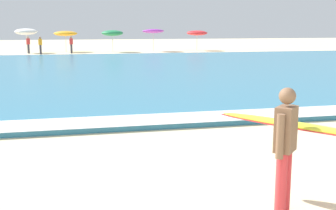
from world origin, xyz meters
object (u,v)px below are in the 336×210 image
object	(u,v)px
beach_umbrella_2	(66,34)
beachgoer_near_row_right	(28,44)
surfer_with_board	(291,136)
beachgoer_near_row_left	(40,45)
beach_umbrella_5	(197,33)
beach_umbrella_4	(153,31)
beach_umbrella_3	(112,33)
beach_umbrella_1	(26,32)
beachgoer_near_row_mid	(71,44)

from	to	relation	value
beach_umbrella_2	beachgoer_near_row_right	distance (m)	4.06
surfer_with_board	beachgoer_near_row_left	xyz separation A→B (m)	(-5.12, 35.72, -0.18)
beachgoer_near_row_right	beachgoer_near_row_left	bearing A→B (deg)	-51.70
beach_umbrella_5	beach_umbrella_4	bearing A→B (deg)	-175.32
beach_umbrella_2	beach_umbrella_3	xyz separation A→B (m)	(4.47, -1.24, 0.04)
beach_umbrella_1	beach_umbrella_3	xyz separation A→B (m)	(8.10, -0.40, -0.15)
beach_umbrella_4	beach_umbrella_1	bearing A→B (deg)	178.70
beachgoer_near_row_right	beach_umbrella_3	bearing A→B (deg)	5.68
beach_umbrella_4	beachgoer_near_row_mid	bearing A→B (deg)	-168.40
beach_umbrella_4	beachgoer_near_row_right	xyz separation A→B (m)	(-11.96, -0.90, -1.16)
beach_umbrella_1	beachgoer_near_row_mid	distance (m)	4.69
beachgoer_near_row_left	beach_umbrella_5	bearing A→B (deg)	9.98
beach_umbrella_5	beachgoer_near_row_mid	size ratio (longest dim) A/B	1.37
beach_umbrella_4	beachgoer_near_row_right	distance (m)	12.05
beach_umbrella_2	surfer_with_board	bearing A→B (deg)	-85.81
surfer_with_board	beachgoer_near_row_mid	xyz separation A→B (m)	(-2.39, 36.40, -0.18)
beach_umbrella_1	beachgoer_near_row_left	bearing A→B (deg)	-62.14
surfer_with_board	beach_umbrella_4	distance (m)	38.50
beach_umbrella_5	surfer_with_board	bearing A→B (deg)	-105.13
beachgoer_near_row_mid	beach_umbrella_2	bearing A→B (deg)	99.73
beachgoer_near_row_left	beachgoer_near_row_right	distance (m)	1.84
beach_umbrella_4	beachgoer_near_row_left	xyz separation A→B (m)	(-10.81, -2.35, -1.16)
beachgoer_near_row_left	beach_umbrella_2	bearing A→B (deg)	57.00
beach_umbrella_4	beachgoer_near_row_mid	xyz separation A→B (m)	(-8.09, -1.66, -1.16)
beach_umbrella_4	beach_umbrella_5	world-z (taller)	beach_umbrella_4
beach_umbrella_2	beachgoer_near_row_right	world-z (taller)	beach_umbrella_2
beach_umbrella_5	beachgoer_near_row_left	world-z (taller)	beach_umbrella_5
beach_umbrella_3	beach_umbrella_2	bearing A→B (deg)	164.51
surfer_with_board	beachgoer_near_row_mid	world-z (taller)	surfer_with_board
beachgoer_near_row_left	beachgoer_near_row_mid	distance (m)	2.81
beachgoer_near_row_right	beach_umbrella_5	bearing A→B (deg)	4.41
beach_umbrella_5	beachgoer_near_row_left	bearing A→B (deg)	-170.02
beach_umbrella_3	beachgoer_near_row_right	size ratio (longest dim) A/B	1.34
beach_umbrella_4	beachgoer_near_row_right	size ratio (longest dim) A/B	1.44
beach_umbrella_1	beach_umbrella_4	world-z (taller)	beach_umbrella_1
surfer_with_board	beachgoer_near_row_left	bearing A→B (deg)	98.16
beachgoer_near_row_right	beachgoer_near_row_mid	bearing A→B (deg)	-11.13
beach_umbrella_1	beach_umbrella_2	world-z (taller)	beach_umbrella_1
beach_umbrella_1	beachgoer_near_row_mid	xyz separation A→B (m)	(4.11, -1.94, -1.14)
surfer_with_board	beachgoer_near_row_right	size ratio (longest dim) A/B	1.19
beach_umbrella_3	beach_umbrella_4	size ratio (longest dim) A/B	0.93
beachgoer_near_row_mid	beachgoer_near_row_right	world-z (taller)	same
beach_umbrella_2	beachgoer_near_row_right	xyz separation A→B (m)	(-3.39, -2.02, -0.94)
beach_umbrella_3	beachgoer_near_row_left	world-z (taller)	beach_umbrella_3
beach_umbrella_1	beachgoer_near_row_mid	bearing A→B (deg)	-25.22
surfer_with_board	beach_umbrella_5	distance (m)	39.83
beach_umbrella_5	beach_umbrella_1	bearing A→B (deg)	-179.63
surfer_with_board	beachgoer_near_row_right	bearing A→B (deg)	99.57
beach_umbrella_5	beachgoer_near_row_mid	bearing A→B (deg)	-170.91
surfer_with_board	beach_umbrella_1	world-z (taller)	beach_umbrella_1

